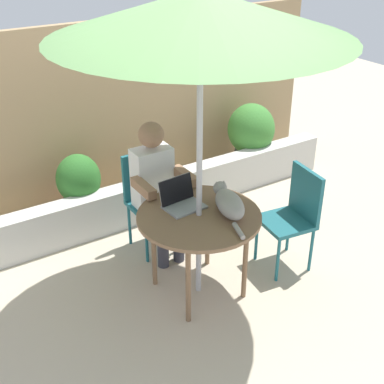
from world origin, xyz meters
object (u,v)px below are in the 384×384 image
object	(u,v)px
chair_occupied	(149,193)
potted_plant_by_chair	(251,135)
laptop	(180,198)
potted_plant_near_fence	(80,188)
person_seated	(157,183)
chair_empty	(295,211)
patio_umbrella	(201,14)
cat	(228,203)
patio_table	(199,222)

from	to	relation	value
chair_occupied	potted_plant_by_chair	world-z (taller)	chair_occupied
laptop	potted_plant_near_fence	world-z (taller)	laptop
chair_occupied	potted_plant_near_fence	xyz separation A→B (m)	(-0.41, 0.66, -0.13)
potted_plant_by_chair	person_seated	bearing A→B (deg)	-153.96
chair_empty	laptop	xyz separation A→B (m)	(-0.95, 0.31, 0.26)
chair_empty	potted_plant_near_fence	size ratio (longest dim) A/B	1.20
person_seated	potted_plant_by_chair	distance (m)	1.90
patio_umbrella	potted_plant_near_fence	xyz separation A→B (m)	(-0.41, 1.49, -1.80)
patio_umbrella	cat	xyz separation A→B (m)	(0.21, -0.09, -1.39)
potted_plant_by_chair	patio_umbrella	bearing A→B (deg)	-138.45
patio_umbrella	chair_empty	bearing A→B (deg)	-7.20
chair_occupied	potted_plant_near_fence	world-z (taller)	chair_occupied
chair_occupied	chair_empty	size ratio (longest dim) A/B	1.00
chair_occupied	potted_plant_by_chair	xyz separation A→B (m)	(1.69, 0.67, -0.05)
person_seated	potted_plant_by_chair	size ratio (longest dim) A/B	1.45
patio_umbrella	potted_plant_by_chair	xyz separation A→B (m)	(1.69, 1.50, -1.72)
patio_table	potted_plant_near_fence	xyz separation A→B (m)	(-0.41, 1.49, -0.26)
chair_occupied	person_seated	world-z (taller)	person_seated
cat	person_seated	bearing A→B (deg)	105.30
patio_table	person_seated	size ratio (longest dim) A/B	0.78
patio_table	laptop	world-z (taller)	laptop
chair_occupied	laptop	size ratio (longest dim) A/B	2.83
chair_empty	person_seated	distance (m)	1.21
person_seated	patio_table	bearing A→B (deg)	-90.00
patio_table	person_seated	bearing A→B (deg)	90.00
patio_table	chair_empty	size ratio (longest dim) A/B	1.07
person_seated	chair_empty	bearing A→B (deg)	-41.15
chair_occupied	laptop	xyz separation A→B (m)	(-0.05, -0.63, 0.26)
potted_plant_near_fence	chair_occupied	bearing A→B (deg)	-58.01
potted_plant_near_fence	potted_plant_by_chair	distance (m)	2.11
chair_empty	potted_plant_by_chair	xyz separation A→B (m)	(0.79, 1.61, -0.05)
chair_empty	chair_occupied	bearing A→B (deg)	133.62
chair_occupied	laptop	distance (m)	0.68
laptop	chair_occupied	bearing A→B (deg)	85.77
laptop	cat	distance (m)	0.39
patio_table	potted_plant_near_fence	size ratio (longest dim) A/B	1.28
patio_table	patio_umbrella	size ratio (longest dim) A/B	0.41
patio_table	chair_occupied	bearing A→B (deg)	90.00
person_seated	cat	size ratio (longest dim) A/B	1.98
patio_umbrella	potted_plant_by_chair	world-z (taller)	patio_umbrella
potted_plant_near_fence	chair_empty	bearing A→B (deg)	-50.72
patio_umbrella	chair_occupied	xyz separation A→B (m)	(0.00, 0.83, -1.67)
chair_occupied	person_seated	size ratio (longest dim) A/B	0.73
patio_umbrella	person_seated	distance (m)	1.65
patio_table	chair_empty	world-z (taller)	chair_empty
patio_umbrella	cat	size ratio (longest dim) A/B	3.77
laptop	cat	size ratio (longest dim) A/B	0.51
patio_umbrella	person_seated	size ratio (longest dim) A/B	1.90
chair_empty	potted_plant_by_chair	size ratio (longest dim) A/B	1.05
chair_empty	cat	world-z (taller)	cat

